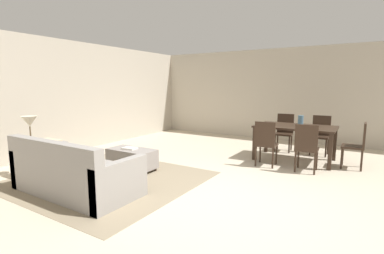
{
  "coord_description": "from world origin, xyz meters",
  "views": [
    {
      "loc": [
        1.74,
        -3.57,
        1.63
      ],
      "look_at": [
        -1.12,
        1.04,
        0.83
      ],
      "focal_mm": 26.58,
      "sensor_mm": 36.0,
      "label": 1
    }
  ],
  "objects_px": {
    "dining_chair_near_right": "(306,145)",
    "vase_centerpiece": "(301,121)",
    "side_table": "(32,152)",
    "dining_chair_far_left": "(284,130)",
    "book_on_ottoman": "(130,148)",
    "dining_chair_near_left": "(266,141)",
    "dining_chair_far_right": "(320,133)",
    "table_lamp": "(30,123)",
    "dining_chair_head_east": "(358,143)",
    "couch": "(74,174)",
    "dining_table": "(295,130)",
    "ottoman_table": "(132,158)"
  },
  "relations": [
    {
      "from": "table_lamp",
      "to": "vase_centerpiece",
      "type": "height_order",
      "value": "table_lamp"
    },
    {
      "from": "side_table",
      "to": "dining_chair_near_right",
      "type": "distance_m",
      "value": 5.0
    },
    {
      "from": "table_lamp",
      "to": "dining_chair_head_east",
      "type": "bearing_deg",
      "value": 36.41
    },
    {
      "from": "dining_chair_near_left",
      "to": "book_on_ottoman",
      "type": "relative_size",
      "value": 3.54
    },
    {
      "from": "vase_centerpiece",
      "to": "table_lamp",
      "type": "bearing_deg",
      "value": -136.07
    },
    {
      "from": "dining_chair_far_left",
      "to": "dining_chair_far_right",
      "type": "relative_size",
      "value": 1.0
    },
    {
      "from": "side_table",
      "to": "table_lamp",
      "type": "relative_size",
      "value": 1.09
    },
    {
      "from": "dining_chair_near_right",
      "to": "vase_centerpiece",
      "type": "distance_m",
      "value": 0.96
    },
    {
      "from": "couch",
      "to": "dining_chair_far_right",
      "type": "relative_size",
      "value": 2.19
    },
    {
      "from": "side_table",
      "to": "dining_chair_far_left",
      "type": "height_order",
      "value": "dining_chair_far_left"
    },
    {
      "from": "table_lamp",
      "to": "book_on_ottoman",
      "type": "xyz_separation_m",
      "value": [
        1.2,
        1.21,
        -0.55
      ]
    },
    {
      "from": "couch",
      "to": "book_on_ottoman",
      "type": "xyz_separation_m",
      "value": [
        -0.11,
        1.31,
        0.14
      ]
    },
    {
      "from": "side_table",
      "to": "dining_table",
      "type": "distance_m",
      "value": 5.23
    },
    {
      "from": "side_table",
      "to": "dining_chair_far_left",
      "type": "distance_m",
      "value": 5.58
    },
    {
      "from": "ottoman_table",
      "to": "book_on_ottoman",
      "type": "relative_size",
      "value": 3.62
    },
    {
      "from": "ottoman_table",
      "to": "dining_chair_far_left",
      "type": "bearing_deg",
      "value": 57.71
    },
    {
      "from": "ottoman_table",
      "to": "dining_table",
      "type": "xyz_separation_m",
      "value": [
        2.5,
        2.43,
        0.43
      ]
    },
    {
      "from": "vase_centerpiece",
      "to": "dining_chair_far_left",
      "type": "bearing_deg",
      "value": 123.1
    },
    {
      "from": "table_lamp",
      "to": "dining_chair_far_right",
      "type": "xyz_separation_m",
      "value": [
        4.13,
        4.54,
        -0.46
      ]
    },
    {
      "from": "side_table",
      "to": "ottoman_table",
      "type": "bearing_deg",
      "value": 44.93
    },
    {
      "from": "dining_chair_head_east",
      "to": "couch",
      "type": "bearing_deg",
      "value": -134.09
    },
    {
      "from": "couch",
      "to": "table_lamp",
      "type": "distance_m",
      "value": 1.48
    },
    {
      "from": "couch",
      "to": "dining_chair_near_right",
      "type": "xyz_separation_m",
      "value": [
        2.81,
        2.95,
        0.23
      ]
    },
    {
      "from": "dining_chair_far_right",
      "to": "dining_chair_head_east",
      "type": "xyz_separation_m",
      "value": [
        0.8,
        -0.91,
        0.0
      ]
    },
    {
      "from": "dining_chair_near_right",
      "to": "dining_chair_head_east",
      "type": "bearing_deg",
      "value": 44.1
    },
    {
      "from": "couch",
      "to": "table_lamp",
      "type": "height_order",
      "value": "table_lamp"
    },
    {
      "from": "dining_chair_far_left",
      "to": "book_on_ottoman",
      "type": "height_order",
      "value": "dining_chair_far_left"
    },
    {
      "from": "side_table",
      "to": "vase_centerpiece",
      "type": "relative_size",
      "value": 2.48
    },
    {
      "from": "dining_chair_near_left",
      "to": "dining_chair_far_right",
      "type": "distance_m",
      "value": 1.87
    },
    {
      "from": "dining_chair_head_east",
      "to": "dining_chair_near_right",
      "type": "bearing_deg",
      "value": -135.9
    },
    {
      "from": "dining_chair_near_right",
      "to": "dining_table",
      "type": "bearing_deg",
      "value": 115.32
    },
    {
      "from": "couch",
      "to": "side_table",
      "type": "height_order",
      "value": "couch"
    },
    {
      "from": "dining_chair_far_left",
      "to": "book_on_ottoman",
      "type": "relative_size",
      "value": 3.54
    },
    {
      "from": "dining_chair_far_left",
      "to": "dining_chair_head_east",
      "type": "xyz_separation_m",
      "value": [
        1.63,
        -0.87,
        0.0
      ]
    },
    {
      "from": "dining_chair_head_east",
      "to": "vase_centerpiece",
      "type": "relative_size",
      "value": 3.99
    },
    {
      "from": "table_lamp",
      "to": "vase_centerpiece",
      "type": "bearing_deg",
      "value": 43.93
    },
    {
      "from": "book_on_ottoman",
      "to": "dining_chair_head_east",
      "type": "bearing_deg",
      "value": 33.02
    },
    {
      "from": "dining_table",
      "to": "dining_chair_near_right",
      "type": "distance_m",
      "value": 0.91
    },
    {
      "from": "side_table",
      "to": "dining_chair_near_right",
      "type": "xyz_separation_m",
      "value": [
        4.11,
        2.85,
        0.07
      ]
    },
    {
      "from": "couch",
      "to": "table_lamp",
      "type": "xyz_separation_m",
      "value": [
        -1.31,
        0.1,
        0.69
      ]
    },
    {
      "from": "table_lamp",
      "to": "dining_chair_near_left",
      "type": "bearing_deg",
      "value": 40.41
    },
    {
      "from": "couch",
      "to": "dining_chair_head_east",
      "type": "relative_size",
      "value": 2.19
    },
    {
      "from": "ottoman_table",
      "to": "vase_centerpiece",
      "type": "distance_m",
      "value": 3.63
    },
    {
      "from": "dining_chair_near_right",
      "to": "dining_chair_near_left",
      "type": "bearing_deg",
      "value": -179.86
    },
    {
      "from": "side_table",
      "to": "dining_chair_far_right",
      "type": "distance_m",
      "value": 6.14
    },
    {
      "from": "dining_chair_near_left",
      "to": "book_on_ottoman",
      "type": "height_order",
      "value": "dining_chair_near_left"
    },
    {
      "from": "vase_centerpiece",
      "to": "book_on_ottoman",
      "type": "xyz_separation_m",
      "value": [
        -2.63,
        -2.48,
        -0.44
      ]
    },
    {
      "from": "table_lamp",
      "to": "dining_chair_far_left",
      "type": "relative_size",
      "value": 0.57
    },
    {
      "from": "dining_table",
      "to": "dining_chair_head_east",
      "type": "distance_m",
      "value": 1.21
    },
    {
      "from": "dining_chair_near_left",
      "to": "book_on_ottoman",
      "type": "distance_m",
      "value": 2.7
    }
  ]
}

